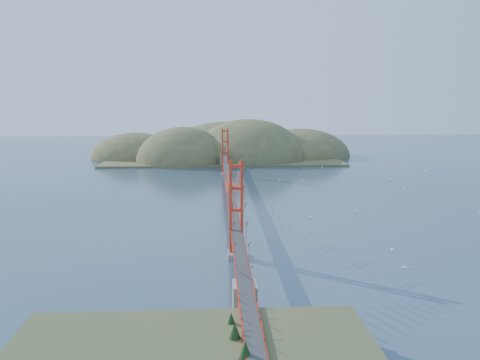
{
  "coord_description": "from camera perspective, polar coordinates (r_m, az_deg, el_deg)",
  "views": [
    {
      "loc": [
        -2.36,
        -83.14,
        18.6
      ],
      "look_at": [
        2.03,
        0.0,
        4.15
      ],
      "focal_mm": 35.0,
      "sensor_mm": 36.0,
      "label": 1
    }
  ],
  "objects": [
    {
      "name": "sailboat_0",
      "position": [
        75.53,
        8.65,
        -4.41
      ],
      "size": [
        0.41,
        0.5,
        0.58
      ],
      "color": "white",
      "rests_on": "ground"
    },
    {
      "name": "sailboat_9",
      "position": [
        104.92,
        19.48,
        -0.85
      ],
      "size": [
        0.51,
        0.61,
        0.71
      ],
      "color": "white",
      "rests_on": "ground"
    },
    {
      "name": "promontory",
      "position": [
        39.33,
        0.81,
        -18.17
      ],
      "size": [
        9.0,
        6.0,
        0.24
      ],
      "primitive_type": "cube",
      "color": "#59544C",
      "rests_on": "ground"
    },
    {
      "name": "bridge",
      "position": [
        84.16,
        -1.39,
        1.93
      ],
      "size": [
        2.2,
        94.4,
        12.0
      ],
      "color": "gray",
      "rests_on": "ground"
    },
    {
      "name": "sailboat_7",
      "position": [
        117.56,
        7.47,
        0.73
      ],
      "size": [
        0.52,
        0.45,
        0.59
      ],
      "color": "white",
      "rests_on": "ground"
    },
    {
      "name": "approach_viaduct",
      "position": [
        35.19,
        1.21,
        -17.29
      ],
      "size": [
        1.4,
        12.0,
        3.38
      ],
      "color": "red",
      "rests_on": "ground"
    },
    {
      "name": "sailboat_6",
      "position": [
        56.11,
        19.42,
        -9.92
      ],
      "size": [
        0.67,
        0.67,
        0.71
      ],
      "color": "white",
      "rests_on": "ground"
    },
    {
      "name": "sailboat_10",
      "position": [
        61.98,
        18.07,
        -7.98
      ],
      "size": [
        0.45,
        0.55,
        0.64
      ],
      "color": "white",
      "rests_on": "ground"
    },
    {
      "name": "sailboat_14",
      "position": [
        80.5,
        14.04,
        -3.7
      ],
      "size": [
        0.6,
        0.65,
        0.73
      ],
      "color": "white",
      "rests_on": "ground"
    },
    {
      "name": "sailboat_17",
      "position": [
        129.61,
        21.65,
        0.97
      ],
      "size": [
        0.64,
        0.54,
        0.74
      ],
      "color": "white",
      "rests_on": "ground"
    },
    {
      "name": "sailboat_15",
      "position": [
        129.82,
        10.0,
        1.52
      ],
      "size": [
        0.55,
        0.55,
        0.62
      ],
      "color": "white",
      "rests_on": "ground"
    },
    {
      "name": "far_headlands",
      "position": [
        152.86,
        -1.29,
        2.86
      ],
      "size": [
        84.0,
        58.0,
        25.0
      ],
      "color": "olive",
      "rests_on": "ground"
    },
    {
      "name": "sailboat_16",
      "position": [
        107.67,
        4.8,
        -0.05
      ],
      "size": [
        0.63,
        0.63,
        0.67
      ],
      "color": "white",
      "rests_on": "ground"
    },
    {
      "name": "ground",
      "position": [
        85.23,
        -1.37,
        -2.76
      ],
      "size": [
        320.0,
        320.0,
        0.0
      ],
      "primitive_type": "plane",
      "color": "#2B4257",
      "rests_on": "ground"
    },
    {
      "name": "sailboat_8",
      "position": [
        112.47,
        17.9,
        -0.07
      ],
      "size": [
        0.62,
        0.51,
        0.72
      ],
      "color": "white",
      "rests_on": "ground"
    },
    {
      "name": "sailboat_12",
      "position": [
        108.39,
        7.59,
        -0.03
      ],
      "size": [
        0.65,
        0.63,
        0.73
      ],
      "color": "white",
      "rests_on": "ground"
    },
    {
      "name": "sailboat_11",
      "position": [
        112.88,
        26.29,
        -0.58
      ],
      "size": [
        0.71,
        0.71,
        0.75
      ],
      "color": "white",
      "rests_on": "ground"
    },
    {
      "name": "fort",
      "position": [
        39.73,
        1.34,
        -16.99
      ],
      "size": [
        3.7,
        2.3,
        1.75
      ],
      "color": "brown",
      "rests_on": "ground"
    }
  ]
}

